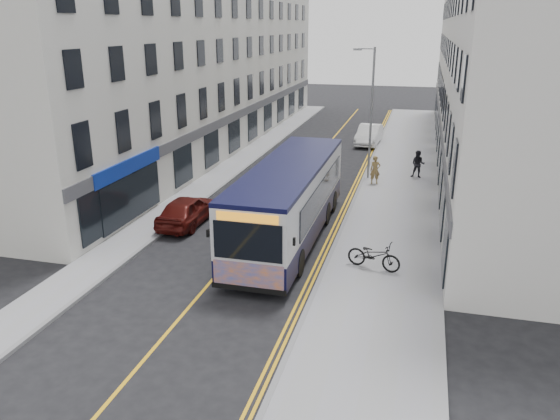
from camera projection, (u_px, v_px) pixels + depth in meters
The scene contains 17 objects.
ground at pixel (228, 261), 22.48m from camera, with size 140.00×140.00×0.00m, color black.
pavement_east at pixel (399, 190), 31.95m from camera, with size 4.50×64.00×0.12m, color gray.
pavement_west at pixel (218, 177), 34.65m from camera, with size 2.00×64.00×0.12m, color gray.
kerb_east at pixel (360, 187), 32.49m from camera, with size 0.18×64.00×0.13m, color slate.
kerb_west at pixel (233, 178), 34.41m from camera, with size 0.18×64.00×0.13m, color slate.
road_centre_line at pixel (295, 183), 33.47m from camera, with size 0.12×64.00×0.01m, color gold.
road_dbl_yellow_inner at pixel (352, 187), 32.62m from camera, with size 0.10×64.00×0.01m, color gold.
road_dbl_yellow_outer at pixel (356, 188), 32.57m from camera, with size 0.10×64.00×0.01m, color gold.
terrace_east at pixel (491, 67), 36.85m from camera, with size 6.00×46.00×13.00m, color silver.
terrace_west at pixel (208, 62), 41.76m from camera, with size 6.00×46.00×13.00m, color silver.
streetlamp at pixel (370, 109), 32.88m from camera, with size 1.32×0.18×8.00m.
city_bus at pixel (290, 199), 24.17m from camera, with size 2.81×12.05×3.50m.
bicycle at pixel (374, 255), 21.33m from camera, with size 0.75×2.16×1.13m, color black.
pedestrian_near at pixel (375, 170), 32.67m from camera, with size 0.62×0.41×1.70m, color olive.
pedestrian_far at pixel (418, 164), 33.99m from camera, with size 0.83×0.65×1.72m, color black.
car_white at pixel (369, 135), 44.04m from camera, with size 1.66×4.76×1.57m, color white.
car_maroon at pixel (187, 210), 26.37m from camera, with size 1.72×4.27×1.45m, color #4D100C.
Camera 1 is at (7.27, -19.39, 9.26)m, focal length 35.00 mm.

